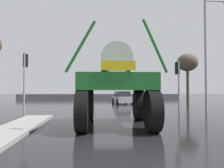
{
  "coord_description": "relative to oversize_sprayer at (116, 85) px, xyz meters",
  "views": [
    {
      "loc": [
        -1.16,
        -3.59,
        1.72
      ],
      "look_at": [
        0.04,
        10.26,
        2.1
      ],
      "focal_mm": 33.21,
      "sensor_mm": 36.0,
      "label": 1
    }
  ],
  "objects": [
    {
      "name": "ground_plane",
      "position": [
        0.12,
        11.65,
        -1.94
      ],
      "size": [
        120.0,
        120.0,
        0.0
      ],
      "primitive_type": "plane",
      "color": "black"
    },
    {
      "name": "oversize_sprayer",
      "position": [
        0.0,
        0.0,
        0.0
      ],
      "size": [
        4.14,
        5.25,
        4.57
      ],
      "rotation": [
        0.0,
        0.0,
        1.52
      ],
      "color": "black",
      "rests_on": "ground"
    },
    {
      "name": "sedan_ahead",
      "position": [
        2.42,
        15.6,
        -1.22
      ],
      "size": [
        2.2,
        4.25,
        1.52
      ],
      "rotation": [
        0.0,
        0.0,
        1.67
      ],
      "color": "#B7B7BF",
      "rests_on": "ground"
    },
    {
      "name": "traffic_signal_near_left",
      "position": [
        -5.5,
        3.88,
        1.08
      ],
      "size": [
        0.24,
        0.54,
        4.14
      ],
      "color": "gray",
      "rests_on": "ground"
    },
    {
      "name": "traffic_signal_near_right",
      "position": [
        4.73,
        3.88,
        0.78
      ],
      "size": [
        0.24,
        0.54,
        3.72
      ],
      "color": "gray",
      "rests_on": "ground"
    },
    {
      "name": "traffic_signal_far_left",
      "position": [
        -3.2,
        19.28,
        0.48
      ],
      "size": [
        0.24,
        0.55,
        3.33
      ],
      "color": "gray",
      "rests_on": "ground"
    },
    {
      "name": "traffic_signal_far_right",
      "position": [
        5.02,
        19.28,
        0.43
      ],
      "size": [
        0.24,
        0.55,
        3.26
      ],
      "color": "gray",
      "rests_on": "ground"
    },
    {
      "name": "streetlight_near_right",
      "position": [
        8.39,
        6.49,
        3.24
      ],
      "size": [
        2.28,
        0.24,
        9.35
      ],
      "color": "gray",
      "rests_on": "ground"
    },
    {
      "name": "bare_tree_right",
      "position": [
        10.28,
        14.24,
        2.99
      ],
      "size": [
        2.49,
        2.49,
        6.08
      ],
      "color": "#473828",
      "rests_on": "ground"
    },
    {
      "name": "roadside_barrier",
      "position": [
        0.12,
        29.1,
        -1.49
      ],
      "size": [
        30.63,
        0.24,
        0.9
      ],
      "primitive_type": "cube",
      "color": "#59595B",
      "rests_on": "ground"
    }
  ]
}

